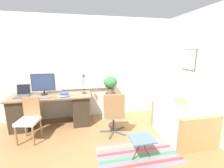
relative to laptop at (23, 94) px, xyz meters
name	(u,v)px	position (x,y,z in m)	size (l,w,h in m)	color
ground_plane	(95,127)	(1.64, -0.41, -0.83)	(14.00, 14.00, 0.00)	olive
wall_back_with_window	(91,68)	(1.64, 0.34, 0.53)	(9.00, 0.12, 2.70)	white
wall_right_with_picture	(184,70)	(3.95, -0.41, 0.52)	(0.08, 9.00, 2.70)	white
desk	(52,109)	(0.64, -0.07, -0.42)	(1.87, 0.67, 0.77)	brown
laptop	(23,94)	(0.00, 0.00, 0.00)	(0.30, 0.32, 0.27)	#4C4C51
monitor	(43,83)	(0.47, 0.04, 0.22)	(0.54, 0.17, 0.52)	black
keyboard	(43,98)	(0.50, -0.24, -0.05)	(0.36, 0.12, 0.02)	slate
mouse	(55,96)	(0.76, -0.24, -0.04)	(0.04, 0.06, 0.03)	slate
desk_lamp	(84,82)	(1.43, -0.02, 0.23)	(0.14, 0.14, 0.48)	#2D2D33
book_stack	(65,95)	(0.98, -0.26, -0.01)	(0.23, 0.15, 0.10)	#2851B2
desk_chair_wooden	(29,118)	(0.29, -0.63, -0.35)	(0.45, 0.46, 0.88)	olive
office_chair_swivel	(114,113)	(2.03, -0.78, -0.34)	(0.61, 0.61, 0.96)	#47474C
couch_loveseat	(180,123)	(3.40, -1.17, -0.54)	(0.84, 1.11, 0.83)	silver
plant_stand	(110,96)	(2.13, 0.08, -0.22)	(0.28, 0.28, 0.69)	#333338
potted_plant	(110,83)	(2.13, 0.08, 0.15)	(0.36, 0.36, 0.47)	brown
floor_rug_striped	(138,154)	(2.32, -1.54, -0.82)	(1.49, 0.79, 0.01)	slate
folding_stool	(142,140)	(2.32, -1.66, -0.47)	(0.40, 0.34, 0.40)	slate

